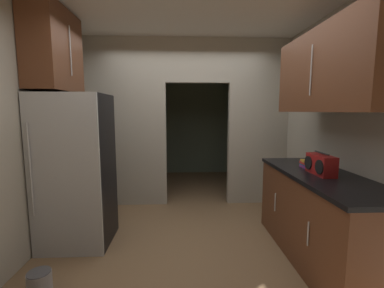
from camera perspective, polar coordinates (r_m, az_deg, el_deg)
name	(u,v)px	position (r m, az deg, el deg)	size (l,w,h in m)	color
ground	(189,245)	(3.25, -0.73, -21.37)	(20.00, 20.00, 0.00)	brown
kitchen_overhead_slab	(187,12)	(3.48, -1.06, 27.12)	(3.78, 6.83, 0.06)	silver
kitchen_partition	(182,117)	(4.26, -2.14, 5.92)	(3.38, 0.12, 2.71)	#ADA899
adjoining_room_shell	(184,120)	(5.88, -1.71, 5.29)	(3.38, 2.31, 2.71)	slate
kitchen_flank_right	(378,133)	(2.95, 35.76, 1.98)	(0.10, 3.91, 2.71)	#ADA899
refrigerator	(76,170)	(3.30, -24.14, -5.33)	(0.75, 0.71, 1.75)	black
lower_cabinet_run	(320,217)	(3.09, 26.35, -14.25)	(0.67, 1.81, 0.92)	brown
upper_cabinet_counterside	(329,70)	(2.92, 28.03, 14.11)	(0.36, 1.63, 0.80)	brown
upper_cabinet_fridgeside	(54,51)	(3.47, -28.12, 17.69)	(0.36, 0.82, 0.91)	brown
boombox	(321,165)	(2.91, 26.50, -4.08)	(0.16, 0.36, 0.23)	maroon
book_stack	(307,164)	(3.20, 24.10, -4.06)	(0.14, 0.17, 0.08)	#8C3893
paint_can	(40,282)	(2.86, -30.57, -24.66)	(0.20, 0.20, 0.18)	#99999E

